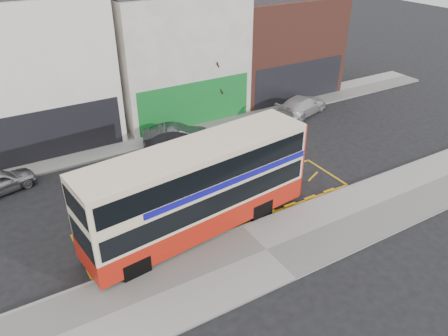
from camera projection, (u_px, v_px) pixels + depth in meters
ground at (238, 224)px, 20.69m from camera, size 120.00×120.00×0.00m
pavement at (266, 251)px, 18.94m from camera, size 40.00×4.00×0.15m
kerb at (242, 227)px, 20.38m from camera, size 40.00×0.15×0.15m
far_pavement at (150, 136)px, 28.87m from camera, size 50.00×3.00×0.15m
road_markings at (221, 208)px, 21.89m from camera, size 14.00×3.40×0.01m
terrace_left at (34, 55)px, 26.80m from camera, size 8.00×8.01×11.80m
terrace_green_shop at (168, 41)px, 30.91m from camera, size 9.00×8.01×11.30m
terrace_right at (271, 33)px, 35.13m from camera, size 9.00×8.01×10.30m
double_decker_bus at (199, 188)px, 19.29m from camera, size 11.00×3.72×4.31m
bus_stop_post at (114, 236)px, 16.77m from camera, size 0.77×0.14×3.11m
car_grey at (177, 136)px, 27.48m from camera, size 4.49×2.72×1.40m
car_white at (302, 105)px, 31.98m from camera, size 5.12×3.36×1.38m
street_tree_right at (214, 67)px, 30.04m from camera, size 2.54×2.54×5.49m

